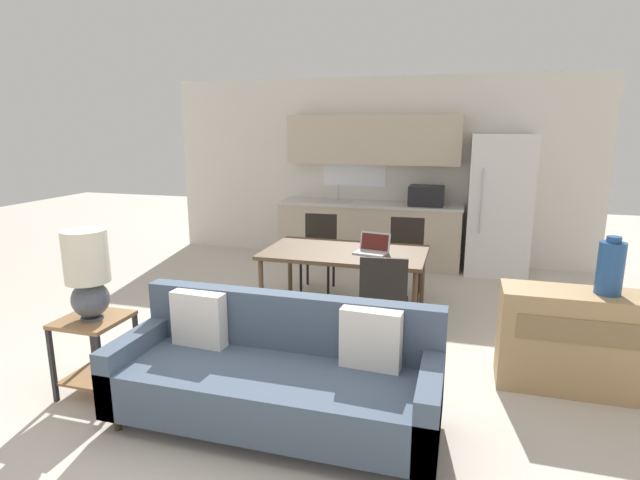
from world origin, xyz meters
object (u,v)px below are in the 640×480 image
Objects in this scene: couch at (277,375)px; dining_chair_far_left at (319,248)px; vase at (610,267)px; side_table at (95,343)px; credenza at (572,340)px; refrigerator at (499,205)px; dining_chair_near_right at (384,300)px; table_lamp at (88,271)px; laptop at (373,248)px; dining_table at (345,256)px; dining_chair_far_right at (406,253)px.

dining_chair_far_left is at bearing 100.76° from couch.
side_table is at bearing -163.61° from vase.
refrigerator is at bearing 96.95° from credenza.
dining_chair_near_right and dining_chair_far_left have the same top height.
table_lamp reaches higher than dining_chair_near_right.
laptop is (1.73, 2.03, 0.37)m from side_table.
dining_chair_near_right is (0.54, -0.83, -0.16)m from dining_table.
refrigerator reaches higher than credenza.
couch is at bearing -101.78° from dining_chair_far_right.
dining_chair_near_right is (-1.67, 0.15, -0.47)m from vase.
side_table is 2.33m from dining_chair_near_right.
vase reaches higher than dining_table.
vase reaches higher than dining_chair_far_right.
couch is 2.97m from dining_chair_far_right.
table_lamp is at bearing -110.47° from dining_chair_far_left.
vase is (3.63, 1.09, 0.02)m from table_lamp.
refrigerator reaches higher than laptop.
dining_chair_near_right is (-1.47, 0.16, 0.12)m from credenza.
table_lamp is at bearing -125.61° from refrigerator.
side_table is 3.85m from vase.
dining_chair_far_left is (-2.55, 1.84, 0.12)m from credenza.
couch is 2.08m from laptop.
dining_chair_near_right is at bearing -56.85° from dining_table.
refrigerator is 1.79× the size of credenza.
table_lamp reaches higher than credenza.
dining_table is at bearing 153.96° from credenza.
dining_chair_far_left reaches higher than dining_table.
vase reaches higher than couch.
dining_chair_far_left is at bearing -63.44° from dining_chair_near_right.
dining_chair_far_right is at bearing 79.92° from couch.
side_table is (-3.06, -4.23, -0.55)m from refrigerator.
couch is 2.25m from credenza.
dining_chair_near_right is 1.72m from dining_chair_far_right.
credenza is (3.43, 1.08, -0.57)m from table_lamp.
laptop is at bearing 82.12° from couch.
couch reaches higher than dining_table.
dining_chair_far_left reaches higher than laptop.
laptop is (0.28, 2.01, 0.44)m from couch.
dining_chair_far_left is at bearing 122.07° from dining_table.
side_table is at bearing -120.03° from laptop.
dining_chair_far_right reaches higher than dining_table.
dining_chair_far_right is 0.97m from laptop.
dining_chair_far_left is (-2.16, -1.33, -0.43)m from refrigerator.
laptop is at bearing 50.24° from table_lamp.
table_lamp is 0.63× the size of credenza.
dining_table is at bearing -126.60° from refrigerator.
refrigerator is 2.57m from dining_chair_far_left.
dining_chair_far_right is (1.97, 2.94, 0.11)m from side_table.
dining_chair_far_right is (1.95, 2.96, -0.45)m from table_lamp.
credenza is at bearing -53.45° from dining_chair_far_right.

